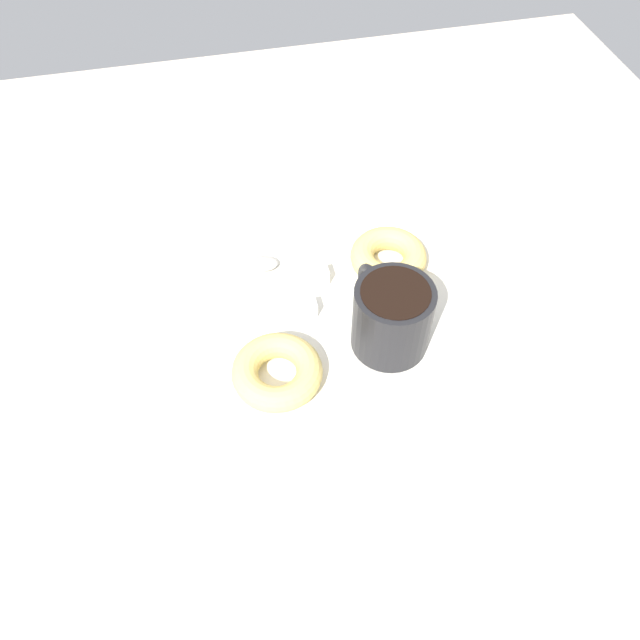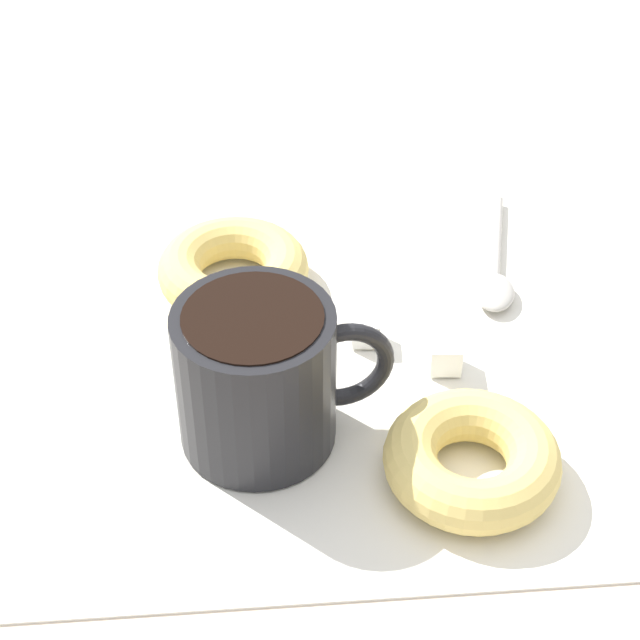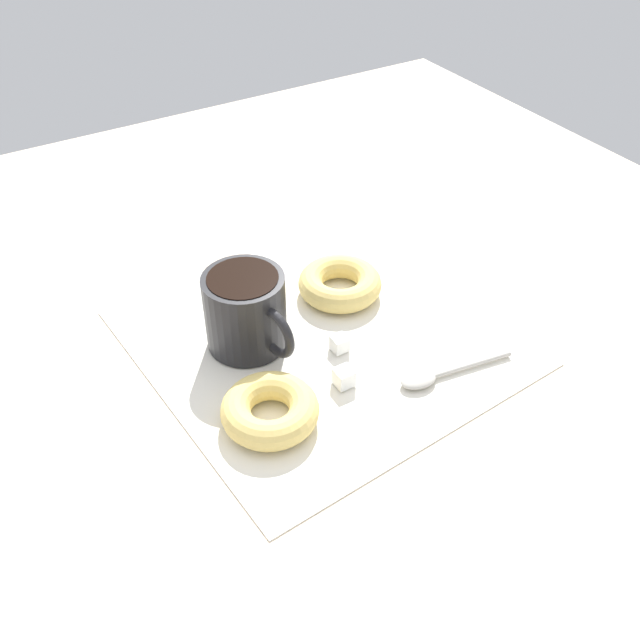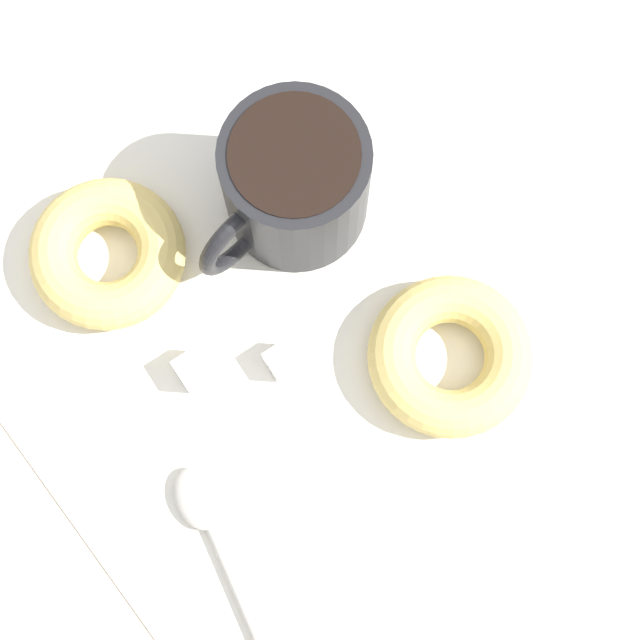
{
  "view_description": "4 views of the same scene",
  "coord_description": "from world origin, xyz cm",
  "px_view_note": "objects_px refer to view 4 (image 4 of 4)",
  "views": [
    {
      "loc": [
        -9.82,
        -39.96,
        54.11
      ],
      "look_at": [
        -0.72,
        -0.23,
        2.3
      ],
      "focal_mm": 35.0,
      "sensor_mm": 36.0,
      "label": 1
    },
    {
      "loc": [
        45.21,
        -0.3,
        41.43
      ],
      "look_at": [
        -0.72,
        -0.23,
        2.3
      ],
      "focal_mm": 60.0,
      "sensor_mm": 36.0,
      "label": 2
    },
    {
      "loc": [
        28.1,
        47.58,
        48.54
      ],
      "look_at": [
        -0.72,
        -0.23,
        2.3
      ],
      "focal_mm": 40.0,
      "sensor_mm": 36.0,
      "label": 3
    },
    {
      "loc": [
        -11.61,
        6.95,
        59.84
      ],
      "look_at": [
        -0.72,
        -0.23,
        2.3
      ],
      "focal_mm": 60.0,
      "sensor_mm": 36.0,
      "label": 4
    }
  ],
  "objects_px": {
    "sugar_cube": "(193,369)",
    "coffee_cup": "(293,183)",
    "donut_far": "(108,254)",
    "sugar_cube_extra": "(282,361)",
    "donut_near_cup": "(450,356)",
    "spoon": "(209,525)"
  },
  "relations": [
    {
      "from": "sugar_cube",
      "to": "coffee_cup",
      "type": "bearing_deg",
      "value": -63.26
    },
    {
      "from": "donut_far",
      "to": "sugar_cube_extra",
      "type": "xyz_separation_m",
      "value": [
        -0.11,
        -0.05,
        -0.01
      ]
    },
    {
      "from": "donut_far",
      "to": "sugar_cube",
      "type": "relative_size",
      "value": 5.08
    },
    {
      "from": "donut_far",
      "to": "sugar_cube_extra",
      "type": "relative_size",
      "value": 5.62
    },
    {
      "from": "donut_near_cup",
      "to": "donut_far",
      "type": "xyz_separation_m",
      "value": [
        0.16,
        0.13,
        0.0
      ]
    },
    {
      "from": "coffee_cup",
      "to": "sugar_cube_extra",
      "type": "xyz_separation_m",
      "value": [
        -0.07,
        0.06,
        -0.03
      ]
    },
    {
      "from": "spoon",
      "to": "sugar_cube",
      "type": "height_order",
      "value": "sugar_cube"
    },
    {
      "from": "sugar_cube",
      "to": "donut_far",
      "type": "bearing_deg",
      "value": 3.78
    },
    {
      "from": "donut_near_cup",
      "to": "spoon",
      "type": "relative_size",
      "value": 0.75
    },
    {
      "from": "coffee_cup",
      "to": "sugar_cube",
      "type": "xyz_separation_m",
      "value": [
        -0.05,
        0.1,
        -0.03
      ]
    },
    {
      "from": "donut_near_cup",
      "to": "donut_far",
      "type": "relative_size",
      "value": 1.03
    },
    {
      "from": "coffee_cup",
      "to": "donut_far",
      "type": "bearing_deg",
      "value": 73.44
    },
    {
      "from": "sugar_cube_extra",
      "to": "donut_far",
      "type": "bearing_deg",
      "value": 25.13
    },
    {
      "from": "donut_far",
      "to": "spoon",
      "type": "height_order",
      "value": "donut_far"
    },
    {
      "from": "coffee_cup",
      "to": "donut_near_cup",
      "type": "relative_size",
      "value": 1.22
    },
    {
      "from": "donut_far",
      "to": "coffee_cup",
      "type": "bearing_deg",
      "value": -106.56
    },
    {
      "from": "spoon",
      "to": "coffee_cup",
      "type": "bearing_deg",
      "value": -47.45
    },
    {
      "from": "donut_far",
      "to": "spoon",
      "type": "bearing_deg",
      "value": 168.32
    },
    {
      "from": "donut_far",
      "to": "sugar_cube",
      "type": "height_order",
      "value": "donut_far"
    },
    {
      "from": "sugar_cube_extra",
      "to": "spoon",
      "type": "bearing_deg",
      "value": 123.37
    },
    {
      "from": "donut_near_cup",
      "to": "sugar_cube",
      "type": "distance_m",
      "value": 0.14
    },
    {
      "from": "spoon",
      "to": "sugar_cube_extra",
      "type": "xyz_separation_m",
      "value": [
        0.05,
        -0.08,
        0.0
      ]
    }
  ]
}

